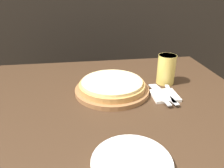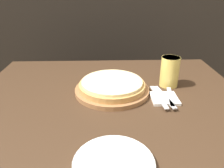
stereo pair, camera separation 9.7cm
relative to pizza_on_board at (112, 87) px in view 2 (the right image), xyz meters
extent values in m
cube|color=#3D2819|center=(-0.01, -0.09, -0.38)|extent=(1.20, 1.05, 0.70)
cylinder|color=#99663D|center=(0.00, 0.00, -0.02)|extent=(0.33, 0.33, 0.02)
cylinder|color=tan|center=(0.00, 0.00, 0.01)|extent=(0.30, 0.30, 0.02)
cylinder|color=beige|center=(0.00, 0.00, 0.02)|extent=(0.27, 0.27, 0.01)
cylinder|color=#E5C65B|center=(0.27, 0.06, 0.05)|extent=(0.09, 0.09, 0.14)
cylinder|color=white|center=(0.27, 0.06, 0.11)|extent=(0.08, 0.08, 0.02)
cylinder|color=silver|center=(-0.01, -0.44, -0.02)|extent=(0.22, 0.22, 0.02)
cube|color=white|center=(0.22, -0.08, -0.02)|extent=(0.11, 0.11, 0.01)
cube|color=silver|center=(0.19, -0.08, -0.01)|extent=(0.04, 0.20, 0.00)
cube|color=silver|center=(0.22, -0.08, -0.01)|extent=(0.05, 0.20, 0.00)
cube|color=silver|center=(0.24, -0.08, -0.01)|extent=(0.05, 0.17, 0.00)
camera|label=1|loc=(-0.13, -0.87, 0.43)|focal=35.00mm
camera|label=2|loc=(-0.03, -0.88, 0.43)|focal=35.00mm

